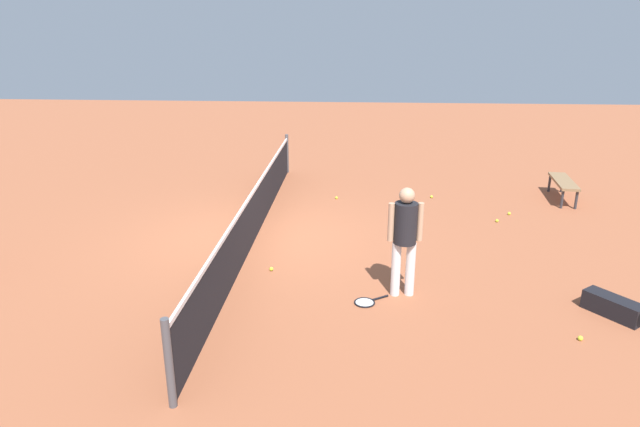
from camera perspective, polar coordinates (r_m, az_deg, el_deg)
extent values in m
plane|color=#9E5638|center=(10.72, -6.72, -2.48)|extent=(40.00, 40.00, 0.00)
cylinder|color=#4C4C51|center=(6.16, -15.46, -14.84)|extent=(0.09, 0.09, 1.07)
cylinder|color=#4C4C51|center=(15.30, -3.46, 6.25)|extent=(0.09, 0.09, 1.07)
cube|color=black|center=(10.56, -6.81, -0.18)|extent=(10.00, 0.02, 0.91)
cube|color=white|center=(10.41, -6.92, 2.34)|extent=(10.00, 0.04, 0.06)
cylinder|color=white|center=(8.40, 9.39, -5.71)|extent=(0.15, 0.15, 0.85)
cylinder|color=white|center=(8.36, 7.90, -5.76)|extent=(0.15, 0.15, 0.85)
cylinder|color=black|center=(8.10, 8.90, -1.01)|extent=(0.37, 0.37, 0.62)
cylinder|color=tan|center=(8.13, 10.39, -0.85)|extent=(0.10, 0.10, 0.58)
cylinder|color=tan|center=(8.05, 7.40, -0.89)|extent=(0.10, 0.10, 0.58)
sphere|color=tan|center=(7.96, 9.05, 1.87)|extent=(0.25, 0.25, 0.23)
torus|color=black|center=(8.24, 4.66, -9.22)|extent=(0.44, 0.44, 0.02)
cylinder|color=silver|center=(8.24, 4.66, -9.22)|extent=(0.37, 0.37, 0.00)
cylinder|color=black|center=(8.38, 6.29, -8.72)|extent=(0.18, 0.25, 0.03)
sphere|color=#C6E033|center=(12.98, 1.73, 1.65)|extent=(0.07, 0.07, 0.07)
sphere|color=#C6E033|center=(13.32, 11.54, 1.73)|extent=(0.07, 0.07, 0.07)
sphere|color=#C6E033|center=(8.07, 25.49, -11.64)|extent=(0.07, 0.07, 0.07)
sphere|color=#C6E033|center=(9.25, -5.09, -5.78)|extent=(0.07, 0.07, 0.07)
sphere|color=#C6E033|center=(12.03, 17.96, -0.71)|extent=(0.07, 0.07, 0.07)
sphere|color=#C6E033|center=(12.57, 19.11, 0.00)|extent=(0.07, 0.07, 0.07)
cube|color=olive|center=(14.02, 24.04, 3.07)|extent=(1.54, 0.57, 0.06)
cylinder|color=#333338|center=(13.49, 25.14, 1.28)|extent=(0.07, 0.07, 0.42)
cylinder|color=#333338|center=(14.74, 23.92, 2.84)|extent=(0.07, 0.07, 0.42)
cylinder|color=#333338|center=(13.42, 23.90, 1.36)|extent=(0.07, 0.07, 0.42)
cylinder|color=#333338|center=(14.67, 22.79, 2.92)|extent=(0.07, 0.07, 0.42)
cube|color=black|center=(8.86, 28.20, -8.54)|extent=(0.80, 0.71, 0.28)
cylinder|color=black|center=(8.73, 30.22, -9.29)|extent=(0.24, 0.27, 0.27)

